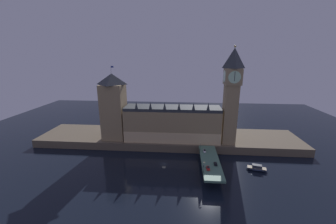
{
  "coord_description": "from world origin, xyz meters",
  "views": [
    {
      "loc": [
        13.09,
        -127.96,
        72.67
      ],
      "look_at": [
        1.28,
        20.0,
        32.23
      ],
      "focal_mm": 22.0,
      "sensor_mm": 36.0,
      "label": 1
    }
  ],
  "objects_px": {
    "car_northbound_trail": "(208,168)",
    "street_lamp_near": "(204,166)",
    "car_southbound_lead": "(216,164)",
    "pedestrian_near_rail": "(203,166)",
    "boat_downstream": "(257,168)",
    "clock_tower": "(231,94)",
    "victoria_tower": "(114,107)",
    "car_northbound_lead": "(205,151)",
    "street_lamp_far": "(200,145)"
  },
  "relations": [
    {
      "from": "car_northbound_trail",
      "to": "street_lamp_far",
      "type": "height_order",
      "value": "street_lamp_far"
    },
    {
      "from": "car_southbound_lead",
      "to": "street_lamp_far",
      "type": "distance_m",
      "value": 21.94
    },
    {
      "from": "clock_tower",
      "to": "boat_downstream",
      "type": "relative_size",
      "value": 5.33
    },
    {
      "from": "victoria_tower",
      "to": "car_northbound_lead",
      "type": "relative_size",
      "value": 12.5
    },
    {
      "from": "boat_downstream",
      "to": "clock_tower",
      "type": "bearing_deg",
      "value": 114.72
    },
    {
      "from": "victoria_tower",
      "to": "street_lamp_near",
      "type": "relative_size",
      "value": 8.65
    },
    {
      "from": "pedestrian_near_rail",
      "to": "boat_downstream",
      "type": "relative_size",
      "value": 0.13
    },
    {
      "from": "car_southbound_lead",
      "to": "boat_downstream",
      "type": "distance_m",
      "value": 29.63
    },
    {
      "from": "victoria_tower",
      "to": "street_lamp_near",
      "type": "distance_m",
      "value": 88.21
    },
    {
      "from": "pedestrian_near_rail",
      "to": "street_lamp_near",
      "type": "bearing_deg",
      "value": -94.01
    },
    {
      "from": "boat_downstream",
      "to": "victoria_tower",
      "type": "bearing_deg",
      "value": 162.45
    },
    {
      "from": "clock_tower",
      "to": "car_southbound_lead",
      "type": "relative_size",
      "value": 18.17
    },
    {
      "from": "victoria_tower",
      "to": "boat_downstream",
      "type": "distance_m",
      "value": 115.18
    },
    {
      "from": "street_lamp_near",
      "to": "boat_downstream",
      "type": "distance_m",
      "value": 41.11
    },
    {
      "from": "clock_tower",
      "to": "victoria_tower",
      "type": "xyz_separation_m",
      "value": [
        -91.98,
        3.83,
        -12.3
      ]
    },
    {
      "from": "victoria_tower",
      "to": "clock_tower",
      "type": "bearing_deg",
      "value": -2.38
    },
    {
      "from": "car_southbound_lead",
      "to": "victoria_tower",
      "type": "bearing_deg",
      "value": 152.33
    },
    {
      "from": "street_lamp_far",
      "to": "boat_downstream",
      "type": "xyz_separation_m",
      "value": [
        36.32,
        -12.82,
        -9.33
      ]
    },
    {
      "from": "car_southbound_lead",
      "to": "boat_downstream",
      "type": "xyz_separation_m",
      "value": [
        28.09,
        7.24,
        -6.05
      ]
    },
    {
      "from": "car_northbound_lead",
      "to": "clock_tower",
      "type": "bearing_deg",
      "value": 43.87
    },
    {
      "from": "car_northbound_trail",
      "to": "street_lamp_near",
      "type": "relative_size",
      "value": 0.61
    },
    {
      "from": "victoria_tower",
      "to": "pedestrian_near_rail",
      "type": "distance_m",
      "value": 86.35
    },
    {
      "from": "car_southbound_lead",
      "to": "boat_downstream",
      "type": "relative_size",
      "value": 0.29
    },
    {
      "from": "car_southbound_lead",
      "to": "pedestrian_near_rail",
      "type": "relative_size",
      "value": 2.31
    },
    {
      "from": "victoria_tower",
      "to": "car_southbound_lead",
      "type": "bearing_deg",
      "value": -27.67
    },
    {
      "from": "pedestrian_near_rail",
      "to": "street_lamp_far",
      "type": "relative_size",
      "value": 0.28
    },
    {
      "from": "clock_tower",
      "to": "car_northbound_lead",
      "type": "bearing_deg",
      "value": -136.13
    },
    {
      "from": "car_southbound_lead",
      "to": "pedestrian_near_rail",
      "type": "xyz_separation_m",
      "value": [
        -7.84,
        -3.66,
        0.31
      ]
    },
    {
      "from": "clock_tower",
      "to": "victoria_tower",
      "type": "bearing_deg",
      "value": 177.62
    },
    {
      "from": "car_northbound_trail",
      "to": "pedestrian_near_rail",
      "type": "relative_size",
      "value": 2.38
    },
    {
      "from": "victoria_tower",
      "to": "pedestrian_near_rail",
      "type": "relative_size",
      "value": 33.76
    },
    {
      "from": "car_northbound_lead",
      "to": "car_northbound_trail",
      "type": "height_order",
      "value": "car_northbound_trail"
    },
    {
      "from": "boat_downstream",
      "to": "car_northbound_trail",
      "type": "bearing_deg",
      "value": -158.89
    },
    {
      "from": "clock_tower",
      "to": "street_lamp_near",
      "type": "relative_size",
      "value": 10.77
    },
    {
      "from": "street_lamp_far",
      "to": "car_northbound_lead",
      "type": "bearing_deg",
      "value": -35.96
    },
    {
      "from": "car_northbound_lead",
      "to": "boat_downstream",
      "type": "relative_size",
      "value": 0.34
    },
    {
      "from": "car_northbound_trail",
      "to": "car_southbound_lead",
      "type": "bearing_deg",
      "value": 47.06
    },
    {
      "from": "car_northbound_trail",
      "to": "street_lamp_far",
      "type": "bearing_deg",
      "value": 96.69
    },
    {
      "from": "victoria_tower",
      "to": "street_lamp_far",
      "type": "xyz_separation_m",
      "value": [
        69.27,
        -20.58,
        -22.32
      ]
    },
    {
      "from": "car_northbound_lead",
      "to": "car_northbound_trail",
      "type": "bearing_deg",
      "value": -90.0
    },
    {
      "from": "clock_tower",
      "to": "street_lamp_near",
      "type": "distance_m",
      "value": 61.81
    },
    {
      "from": "street_lamp_near",
      "to": "street_lamp_far",
      "type": "bearing_deg",
      "value": 90.0
    },
    {
      "from": "street_lamp_near",
      "to": "victoria_tower",
      "type": "bearing_deg",
      "value": 144.17
    },
    {
      "from": "clock_tower",
      "to": "pedestrian_near_rail",
      "type": "xyz_separation_m",
      "value": [
        -22.31,
        -40.48,
        -37.58
      ]
    },
    {
      "from": "pedestrian_near_rail",
      "to": "boat_downstream",
      "type": "distance_m",
      "value": 38.08
    },
    {
      "from": "clock_tower",
      "to": "car_northbound_lead",
      "type": "height_order",
      "value": "clock_tower"
    },
    {
      "from": "car_northbound_lead",
      "to": "street_lamp_near",
      "type": "relative_size",
      "value": 0.69
    },
    {
      "from": "car_northbound_trail",
      "to": "car_southbound_lead",
      "type": "relative_size",
      "value": 1.03
    },
    {
      "from": "victoria_tower",
      "to": "car_northbound_lead",
      "type": "bearing_deg",
      "value": -17.48
    },
    {
      "from": "street_lamp_near",
      "to": "car_southbound_lead",
      "type": "bearing_deg",
      "value": 48.69
    }
  ]
}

